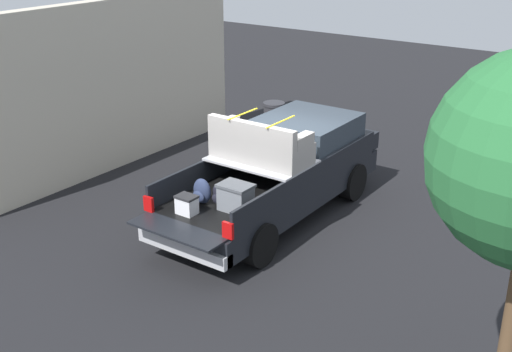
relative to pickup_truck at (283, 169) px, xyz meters
The scene contains 4 objects.
ground_plane 1.01m from the pickup_truck, behind, with size 40.00×40.00×0.00m, color black.
pickup_truck is the anchor object (origin of this frame).
building_facade 4.93m from the pickup_truck, 91.34° to the left, with size 8.28×0.36×3.98m, color beige.
trash_can 4.87m from the pickup_truck, 36.08° to the left, with size 0.60×0.60×0.98m.
Camera 1 is at (-9.94, -6.63, 5.75)m, focal length 45.34 mm.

